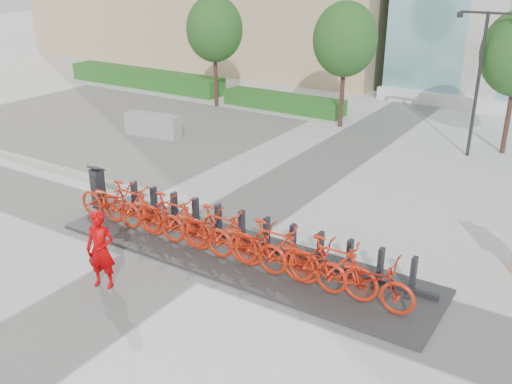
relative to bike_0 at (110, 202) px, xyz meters
The scene contains 24 objects.
ground 2.68m from the bike_0, ahead, with size 120.00×120.00×0.00m, color silver.
gravel_patch 10.24m from the bike_0, 136.39° to the left, with size 14.00×14.00×0.00m, color slate.
curb 7.67m from the bike_0, 165.24° to the left, with size 14.00×0.25×0.15m, color #A8A894.
hedge_a 17.71m from the bike_0, 130.07° to the left, with size 10.00×1.40×0.90m, color #204B1E.
hedge_b 13.47m from the bike_0, 100.27° to the left, with size 6.00×1.20×0.70m, color #204B1E.
tree_0 13.53m from the bike_0, 114.14° to the left, with size 2.60×2.60×5.10m.
tree_1 12.45m from the bike_0, 84.78° to the left, with size 2.60×2.60×5.10m.
streetlamp 13.11m from the bike_0, 59.15° to the left, with size 2.00×0.20×5.00m.
dock_pad 3.96m from the bike_0, ahead, with size 9.60×2.40×0.08m, color #2F2F2F.
dock_rail_posts 4.05m from the bike_0, 11.77° to the left, with size 8.02×0.50×0.85m, color #222228, non-canonical shape.
bike_0 is the anchor object (origin of this frame).
bike_1 0.72m from the bike_0, ahead, with size 0.59×2.09×1.26m, color #B7220C.
bike_2 1.44m from the bike_0, ahead, with size 0.75×2.16×1.13m, color #B7220C.
bike_3 2.16m from the bike_0, ahead, with size 0.59×2.09×1.26m, color #B7220C.
bike_4 2.88m from the bike_0, ahead, with size 0.75×2.16×1.13m, color #B7220C.
bike_5 3.60m from the bike_0, ahead, with size 0.59×2.09×1.26m, color #B7220C.
bike_6 4.32m from the bike_0, ahead, with size 0.75×2.16×1.13m, color #B7220C.
bike_7 5.04m from the bike_0, ahead, with size 0.59×2.09×1.26m, color #B7220C.
bike_8 5.76m from the bike_0, ahead, with size 0.75×2.16×1.13m, color #B7220C.
bike_9 6.48m from the bike_0, ahead, with size 0.59×2.09×1.26m, color #B7220C.
bike_10 7.20m from the bike_0, ahead, with size 0.75×2.16×1.13m, color #B7220C.
kiosk 1.05m from the bike_0, 154.30° to the left, with size 0.41×0.36×1.27m.
worker_red 3.15m from the bike_0, 47.19° to the right, with size 0.64×0.42×1.77m, color #AD0003.
jersey_barrier 8.15m from the bike_0, 124.39° to the left, with size 2.33×0.64×0.90m, color #AEAEAD.
Camera 1 is at (8.13, -9.61, 6.67)m, focal length 40.00 mm.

